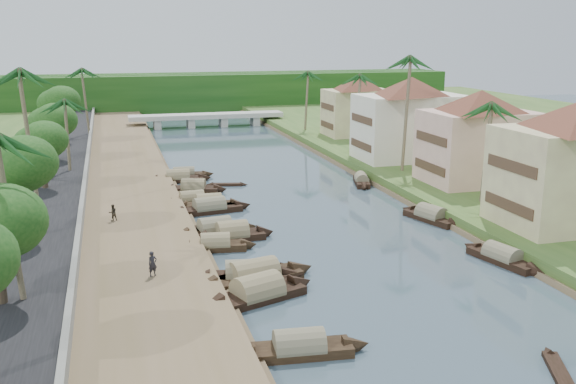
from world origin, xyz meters
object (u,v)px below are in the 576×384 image
object	(u,v)px
sampan_1	(258,294)
bridge	(207,117)
sampan_0	(299,348)
person_near	(153,264)
building_near	(576,162)

from	to	relation	value
sampan_1	bridge	bearing A→B (deg)	63.98
sampan_0	person_near	xyz separation A→B (m)	(-6.69, 11.66, 1.24)
bridge	person_near	world-z (taller)	person_near
sampan_0	person_near	bearing A→B (deg)	125.76
sampan_0	person_near	size ratio (longest dim) A/B	4.68
bridge	sampan_1	xyz separation A→B (m)	(-8.96, -79.66, -1.30)
building_near	sampan_1	bearing A→B (deg)	-168.54
building_near	person_near	bearing A→B (deg)	-177.15
building_near	sampan_1	distance (m)	29.14
person_near	building_near	bearing A→B (deg)	-20.16
bridge	sampan_1	distance (m)	80.18
building_near	person_near	xyz separation A→B (m)	(-34.19, -1.70, -4.73)
bridge	person_near	size ratio (longest dim) A/B	16.41
person_near	sampan_0	bearing A→B (deg)	-83.17
sampan_0	person_near	world-z (taller)	person_near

